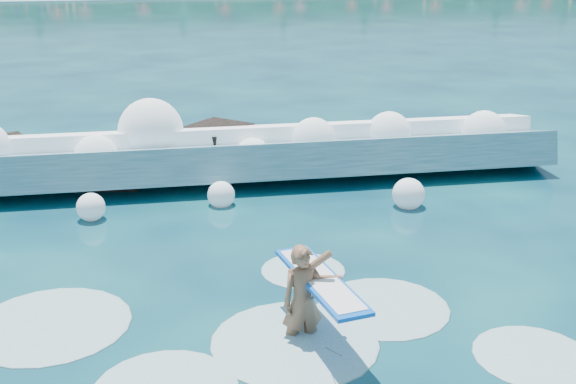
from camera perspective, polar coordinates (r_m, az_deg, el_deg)
The scene contains 6 objects.
ground at distance 12.09m, azimuth -5.40°, elevation -8.90°, with size 200.00×200.00×0.00m, color #082541.
breaking_wave at distance 18.22m, azimuth -6.36°, elevation 2.70°, with size 17.43×2.74×1.50m.
rock_cluster at distance 18.99m, azimuth -14.99°, elevation 2.41°, with size 8.09×3.03×1.23m.
surfer_with_board at distance 10.88m, azimuth 1.51°, elevation -8.29°, with size 1.13×2.96×1.79m.
wave_spray at distance 18.06m, azimuth -8.30°, elevation 3.78°, with size 15.19×4.73×2.02m.
surf_foam at distance 11.29m, azimuth -3.00°, elevation -11.02°, with size 9.16×5.08×0.13m.
Camera 1 is at (-0.76, -10.63, 5.70)m, focal length 45.00 mm.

